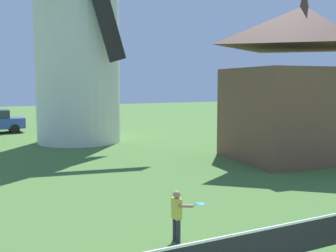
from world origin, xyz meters
TOP-DOWN VIEW (x-y plane):
  - windmill at (1.65, 19.93)m, footprint 10.17×5.41m
  - player_far at (-0.10, 4.48)m, footprint 0.68×0.44m
  - parked_car_green at (2.81, 26.82)m, footprint 3.82×1.89m
  - chapel at (9.25, 10.52)m, footprint 6.71×5.20m

SIDE VIEW (x-z plane):
  - player_far at x=-0.10m, z-range 0.08..1.18m
  - parked_car_green at x=2.81m, z-range 0.03..1.59m
  - chapel at x=9.25m, z-range -0.52..7.08m
  - windmill at x=1.65m, z-range -0.65..13.93m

